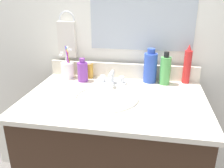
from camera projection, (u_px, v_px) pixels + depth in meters
vanity_cabinet at (114, 165)px, 1.33m from camera, size 0.87×0.57×0.79m
countertop at (115, 99)px, 1.18m from camera, size 0.90×0.62×0.02m
backsplash at (123, 71)px, 1.44m from camera, size 0.90×0.02×0.09m
back_wall at (123, 98)px, 1.57m from camera, size 2.00×0.04×1.30m
mirror_panel at (143, 0)px, 1.31m from camera, size 0.60×0.01×0.56m
towel_ring at (67, 19)px, 1.43m from camera, size 0.10×0.01×0.10m
hand_towel at (67, 40)px, 1.45m from camera, size 0.11×0.04×0.22m
sink_basin at (105, 103)px, 1.18m from camera, size 0.34×0.34×0.11m
faucet at (112, 80)px, 1.34m from camera, size 0.16×0.10×0.08m
bottle_spray_red at (187, 66)px, 1.34m from camera, size 0.04×0.04×0.23m
bottle_cream_purple at (83, 71)px, 1.38m from camera, size 0.06×0.06×0.14m
bottle_toner_green at (165, 70)px, 1.32m from camera, size 0.06×0.06×0.19m
bottle_shampoo_blue at (150, 67)px, 1.35m from camera, size 0.08×0.08×0.20m
bottle_oil_amber at (89, 70)px, 1.44m from camera, size 0.05×0.05×0.10m
cup_white_ceramic at (68, 69)px, 1.43m from camera, size 0.08×0.09×0.20m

